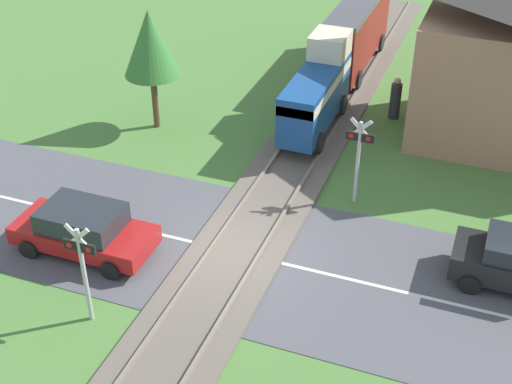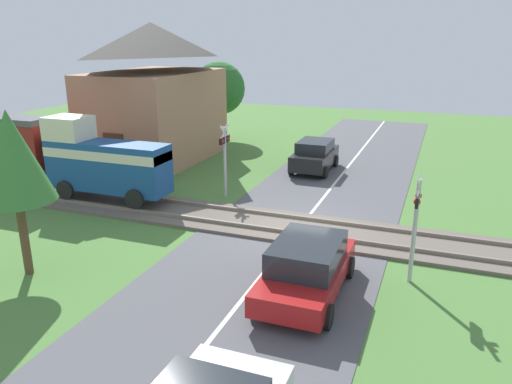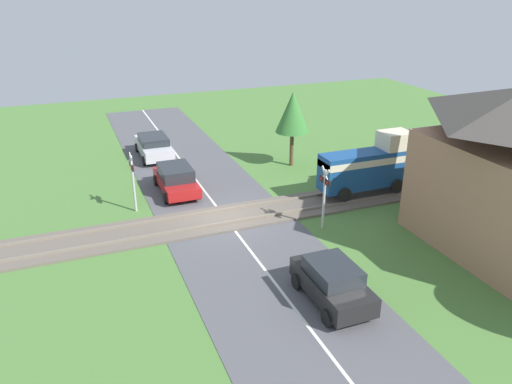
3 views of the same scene
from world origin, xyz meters
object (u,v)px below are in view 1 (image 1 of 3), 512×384
object	(u,v)px
crossing_signal_west_approach	(82,261)
train	(342,52)
crossing_signal_east_approach	(359,149)
car_near_crossing	(83,229)
pedestrian_by_station	(395,100)

from	to	relation	value
crossing_signal_west_approach	train	bearing A→B (deg)	80.59
crossing_signal_west_approach	crossing_signal_east_approach	xyz separation A→B (m)	(5.13, 7.83, 0.00)
crossing_signal_west_approach	crossing_signal_east_approach	world-z (taller)	same
car_near_crossing	crossing_signal_west_approach	size ratio (longest dim) A/B	1.38
pedestrian_by_station	train	bearing A→B (deg)	152.41
crossing_signal_east_approach	car_near_crossing	bearing A→B (deg)	-141.88
train	pedestrian_by_station	xyz separation A→B (m)	(2.58, -1.35, -1.09)
train	car_near_crossing	xyz separation A→B (m)	(-4.26, -13.01, -1.09)
crossing_signal_east_approach	pedestrian_by_station	world-z (taller)	crossing_signal_east_approach
train	pedestrian_by_station	distance (m)	3.11
car_near_crossing	crossing_signal_west_approach	distance (m)	3.22
car_near_crossing	crossing_signal_east_approach	world-z (taller)	crossing_signal_east_approach
train	crossing_signal_west_approach	bearing A→B (deg)	-99.41
train	crossing_signal_east_approach	size ratio (longest dim) A/B	4.05
train	pedestrian_by_station	world-z (taller)	train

